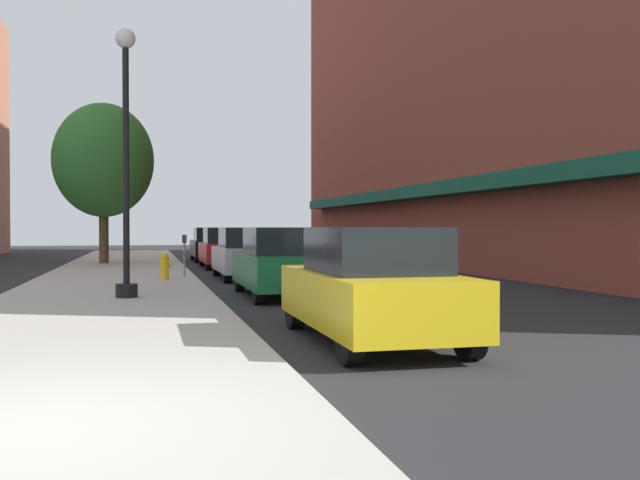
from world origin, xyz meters
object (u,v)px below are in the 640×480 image
at_px(car_yellow, 372,287).
at_px(car_red, 224,248).
at_px(lamppost, 126,157).
at_px(tree_near, 103,161).
at_px(parking_meter_near, 184,250).
at_px(fire_hydrant, 165,266).
at_px(car_green, 281,263).
at_px(car_silver, 246,254).
at_px(car_black, 211,245).

bearing_deg(car_yellow, car_red, 92.20).
bearing_deg(lamppost, tree_near, 94.77).
xyz_separation_m(lamppost, parking_meter_near, (1.61, 6.58, -2.25)).
height_order(fire_hydrant, car_green, car_green).
relative_size(car_silver, car_black, 1.00).
height_order(lamppost, fire_hydrant, lamppost).
distance_m(car_silver, car_red, 6.37).
distance_m(lamppost, fire_hydrant, 5.99).
distance_m(lamppost, car_green, 4.32).
distance_m(tree_near, car_red, 6.75).
height_order(fire_hydrant, car_red, car_red).
bearing_deg(car_yellow, car_silver, 92.20).
distance_m(car_green, car_red, 12.45).
bearing_deg(car_green, lamppost, -171.54).
relative_size(lamppost, tree_near, 0.86).
distance_m(parking_meter_near, car_silver, 1.96).
height_order(car_green, car_red, same).
xyz_separation_m(lamppost, car_silver, (3.56, 6.63, -2.39)).
distance_m(car_silver, car_black, 12.45).
bearing_deg(car_green, car_black, 89.72).
bearing_deg(tree_near, car_yellow, -77.64).
bearing_deg(parking_meter_near, car_black, 81.13).
distance_m(car_green, car_black, 18.53).
height_order(car_yellow, car_silver, same).
xyz_separation_m(car_red, car_black, (0.00, 6.08, 0.00)).
bearing_deg(car_red, tree_near, 151.80).
bearing_deg(car_yellow, car_green, 92.20).
distance_m(fire_hydrant, car_green, 5.40).
relative_size(fire_hydrant, car_green, 0.18).
xyz_separation_m(parking_meter_near, car_yellow, (1.95, -13.04, -0.14)).
bearing_deg(parking_meter_near, car_green, -72.10).
relative_size(car_green, car_silver, 1.00).
bearing_deg(car_yellow, lamppost, 121.05).
xyz_separation_m(fire_hydrant, car_yellow, (2.59, -11.73, 0.29)).
xyz_separation_m(fire_hydrant, car_red, (2.59, 7.73, 0.29)).
relative_size(parking_meter_near, car_green, 0.30).
distance_m(lamppost, car_black, 19.55).
xyz_separation_m(car_green, car_silver, (0.00, 6.08, 0.00)).
xyz_separation_m(lamppost, car_black, (3.56, 19.08, -2.39)).
xyz_separation_m(tree_near, car_green, (4.88, -15.25, -3.73)).
distance_m(car_yellow, car_red, 19.45).
distance_m(lamppost, car_silver, 7.90).
xyz_separation_m(parking_meter_near, car_black, (1.95, 12.49, -0.14)).
xyz_separation_m(fire_hydrant, car_green, (2.59, -4.72, 0.29)).
relative_size(lamppost, car_black, 1.37).
bearing_deg(car_yellow, fire_hydrant, 104.68).
distance_m(tree_near, car_black, 6.96).
height_order(car_silver, car_black, same).
xyz_separation_m(car_yellow, car_green, (0.00, 7.01, 0.00)).
height_order(tree_near, car_red, tree_near).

